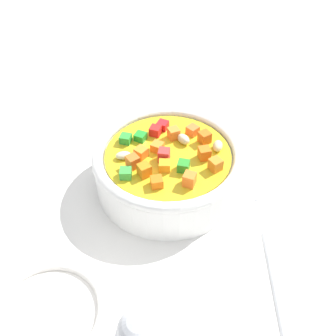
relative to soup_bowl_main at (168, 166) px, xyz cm
name	(u,v)px	position (x,y,z in cm)	size (l,w,h in cm)	color
ground_plane	(168,190)	(0.01, 0.00, -3.98)	(140.00, 140.00, 2.00)	silver
soup_bowl_main	(168,166)	(0.00, 0.00, 0.00)	(17.17, 17.17, 6.37)	white
spoon	(267,239)	(-9.77, -9.21, -2.57)	(19.81, 4.44, 0.83)	silver
side_bowl_small	(51,325)	(-17.03, 12.24, -0.60)	(9.72, 9.72, 4.62)	white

